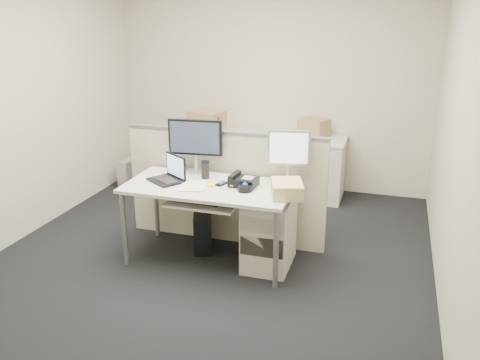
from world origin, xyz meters
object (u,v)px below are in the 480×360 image
(laptop, at_px, (165,169))
(desk_phone, at_px, (244,182))
(desk, at_px, (209,192))
(monitor_main, at_px, (196,146))

(laptop, distance_m, desk_phone, 0.73)
(desk, bearing_deg, laptop, -177.24)
(desk, distance_m, monitor_main, 0.52)
(desk, xyz_separation_m, desk_phone, (0.30, 0.08, 0.10))
(desk, relative_size, desk_phone, 6.31)
(monitor_main, bearing_deg, desk, -58.21)
(laptop, xyz_separation_m, desk_phone, (0.72, 0.10, -0.08))
(desk_phone, bearing_deg, laptop, -168.42)
(desk, height_order, monitor_main, monitor_main)
(laptop, bearing_deg, desk, 36.62)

